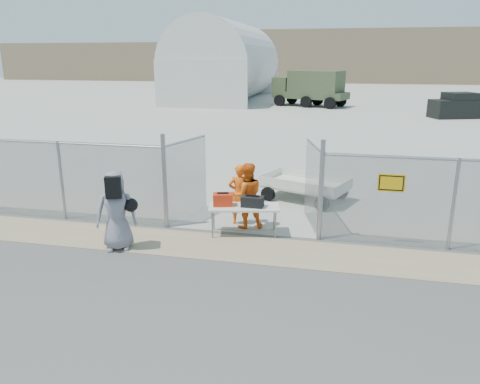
% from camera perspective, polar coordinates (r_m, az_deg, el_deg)
% --- Properties ---
extents(ground, '(160.00, 160.00, 0.00)m').
position_cam_1_polar(ground, '(10.29, -2.45, -8.94)').
color(ground, '#3E3C3C').
extents(tarmac_inside, '(160.00, 80.00, 0.01)m').
position_cam_1_polar(tarmac_inside, '(51.24, 9.96, 11.01)').
color(tarmac_inside, '#A6A698').
rests_on(tarmac_inside, ground).
extents(dirt_strip, '(44.00, 1.60, 0.01)m').
position_cam_1_polar(dirt_strip, '(11.17, -1.12, -6.79)').
color(dirt_strip, tan).
rests_on(dirt_strip, ground).
extents(distant_hills, '(140.00, 6.00, 9.00)m').
position_cam_1_polar(distant_hills, '(87.03, 14.81, 15.70)').
color(distant_hills, '#7F684F').
rests_on(distant_hills, ground).
extents(chain_link_fence, '(40.00, 0.20, 2.20)m').
position_cam_1_polar(chain_link_fence, '(11.72, 0.00, 0.00)').
color(chain_link_fence, gray).
rests_on(chain_link_fence, ground).
extents(quonset_hangar, '(9.00, 18.00, 8.00)m').
position_cam_1_polar(quonset_hangar, '(50.55, -1.76, 15.70)').
color(quonset_hangar, beige).
rests_on(quonset_hangar, ground).
extents(folding_table, '(1.88, 1.09, 0.75)m').
position_cam_1_polar(folding_table, '(11.88, 0.48, -3.46)').
color(folding_table, silver).
rests_on(folding_table, ground).
extents(orange_bag, '(0.56, 0.44, 0.31)m').
position_cam_1_polar(orange_bag, '(11.78, -2.10, -0.93)').
color(orange_bag, red).
rests_on(orange_bag, folding_table).
extents(black_duffel, '(0.55, 0.33, 0.26)m').
position_cam_1_polar(black_duffel, '(11.69, 1.53, -1.17)').
color(black_duffel, black).
rests_on(black_duffel, folding_table).
extents(security_worker_left, '(0.68, 0.52, 1.66)m').
position_cam_1_polar(security_worker_left, '(12.48, -0.05, -0.29)').
color(security_worker_left, orange).
rests_on(security_worker_left, ground).
extents(security_worker_right, '(1.04, 0.93, 1.75)m').
position_cam_1_polar(security_worker_right, '(12.19, 0.86, -0.46)').
color(security_worker_right, orange).
rests_on(security_worker_right, ground).
extents(visitor, '(1.07, 0.89, 1.88)m').
position_cam_1_polar(visitor, '(11.17, -14.85, -2.24)').
color(visitor, slate).
rests_on(visitor, ground).
extents(utility_trailer, '(3.76, 2.82, 0.81)m').
position_cam_1_polar(utility_trailer, '(14.85, 7.92, 0.55)').
color(utility_trailer, silver).
rests_on(utility_trailer, ground).
extents(military_truck, '(7.13, 4.60, 3.19)m').
position_cam_1_polar(military_truck, '(44.06, 8.59, 12.35)').
color(military_truck, '#414E2F').
rests_on(military_truck, ground).
extents(parked_vehicle_near, '(4.41, 3.10, 1.82)m').
position_cam_1_polar(parked_vehicle_near, '(38.64, 25.13, 9.51)').
color(parked_vehicle_near, black).
rests_on(parked_vehicle_near, ground).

